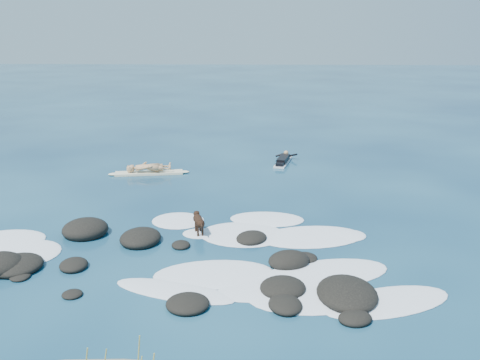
{
  "coord_description": "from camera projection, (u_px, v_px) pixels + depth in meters",
  "views": [
    {
      "loc": [
        2.7,
        -15.17,
        6.43
      ],
      "look_at": [
        1.91,
        4.0,
        0.9
      ],
      "focal_mm": 40.0,
      "sensor_mm": 36.0,
      "label": 1
    }
  ],
  "objects": [
    {
      "name": "reef_rocks",
      "position": [
        126.0,
        268.0,
        14.5
      ],
      "size": [
        13.42,
        7.35,
        0.65
      ],
      "color": "black",
      "rests_on": "ground"
    },
    {
      "name": "dog",
      "position": [
        199.0,
        221.0,
        17.02
      ],
      "size": [
        0.49,
        1.09,
        0.71
      ],
      "rotation": [
        0.0,
        0.0,
        1.87
      ],
      "color": "black",
      "rests_on": "ground"
    },
    {
      "name": "standing_surfer_rig",
      "position": [
        148.0,
        157.0,
        23.91
      ],
      "size": [
        3.63,
        1.12,
        2.07
      ],
      "rotation": [
        0.0,
        0.0,
        0.17
      ],
      "color": "beige",
      "rests_on": "ground"
    },
    {
      "name": "ground",
      "position": [
        173.0,
        243.0,
        16.45
      ],
      "size": [
        160.0,
        160.0,
        0.0
      ],
      "primitive_type": "plane",
      "color": "#0A2642",
      "rests_on": "ground"
    },
    {
      "name": "breaking_foam",
      "position": [
        237.0,
        257.0,
        15.42
      ],
      "size": [
        14.17,
        7.75,
        0.12
      ],
      "color": "white",
      "rests_on": "ground"
    },
    {
      "name": "paddling_surfer_rig",
      "position": [
        283.0,
        160.0,
        26.06
      ],
      "size": [
        1.25,
        2.56,
        0.44
      ],
      "rotation": [
        0.0,
        0.0,
        1.35
      ],
      "color": "silver",
      "rests_on": "ground"
    }
  ]
}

